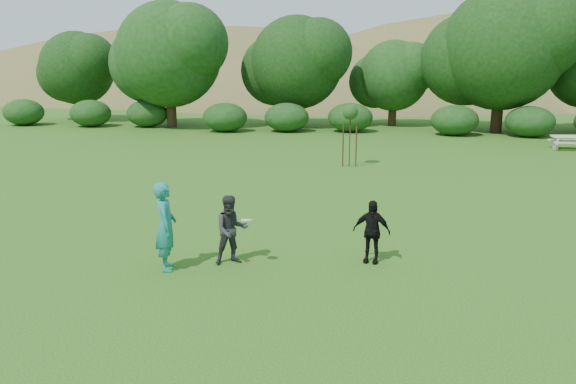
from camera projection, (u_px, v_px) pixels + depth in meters
name	position (u px, v px, depth m)	size (l,w,h in m)	color
ground	(266.00, 265.00, 13.33)	(120.00, 120.00, 0.00)	#19470C
player_teal	(166.00, 226.00, 12.84)	(0.75, 0.50, 2.07)	#1B7B75
player_grey	(231.00, 230.00, 13.27)	(0.81, 0.63, 1.66)	#29292B
player_black	(371.00, 231.00, 13.37)	(0.90, 0.37, 1.54)	black
frisbee	(247.00, 220.00, 12.98)	(0.27, 0.27, 0.07)	white
sapling	(350.00, 114.00, 25.33)	(0.70, 0.70, 2.85)	#372015
picnic_table	(569.00, 140.00, 30.76)	(1.80, 1.48, 0.76)	beige
hillside	(363.00, 179.00, 81.76)	(150.00, 72.00, 52.00)	olive
tree_row	(398.00, 60.00, 39.17)	(53.92, 10.38, 9.62)	#3A2616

